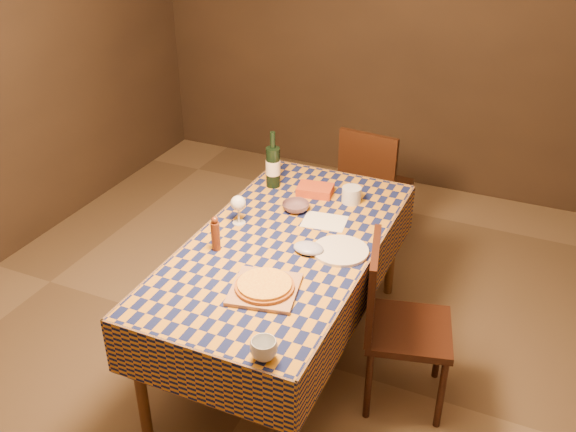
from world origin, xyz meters
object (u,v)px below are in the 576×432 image
at_px(pizza, 265,285).
at_px(wine_bottle, 273,166).
at_px(cutting_board, 265,289).
at_px(white_plate, 340,251).
at_px(chair_right, 394,317).
at_px(bowl, 296,207).
at_px(dining_table, 284,254).
at_px(chair_far, 372,182).

distance_m(pizza, wine_bottle, 1.09).
bearing_deg(cutting_board, white_plate, 65.54).
bearing_deg(chair_right, bowl, 150.72).
xyz_separation_m(dining_table, pizza, (0.10, -0.43, 0.11)).
distance_m(bowl, chair_right, 0.86).
bearing_deg(dining_table, chair_right, -5.82).
distance_m(wine_bottle, chair_right, 1.21).
height_order(dining_table, bowl, bowl).
height_order(wine_bottle, white_plate, wine_bottle).
xyz_separation_m(wine_bottle, white_plate, (0.63, -0.54, -0.12)).
relative_size(bowl, wine_bottle, 0.44).
height_order(bowl, wine_bottle, wine_bottle).
bearing_deg(cutting_board, wine_bottle, 113.07).
height_order(bowl, chair_far, chair_far).
distance_m(chair_far, chair_right, 1.51).
bearing_deg(wine_bottle, pizza, -66.93).
distance_m(cutting_board, bowl, 0.79).
bearing_deg(pizza, bowl, 102.82).
height_order(white_plate, chair_far, chair_far).
xyz_separation_m(cutting_board, white_plate, (0.21, 0.46, -0.00)).
relative_size(cutting_board, chair_right, 0.33).
bearing_deg(pizza, chair_right, 34.46).
bearing_deg(white_plate, pizza, -114.46).
xyz_separation_m(white_plate, chair_right, (0.33, -0.09, -0.26)).
distance_m(pizza, bowl, 0.79).
bearing_deg(white_plate, bowl, 141.24).
xyz_separation_m(pizza, white_plate, (0.21, 0.46, -0.02)).
bearing_deg(wine_bottle, chair_right, -33.26).
bearing_deg(cutting_board, dining_table, 102.49).
bearing_deg(chair_far, wine_bottle, -117.52).
bearing_deg(pizza, wine_bottle, 113.07).
bearing_deg(chair_right, wine_bottle, 146.74).
distance_m(dining_table, bowl, 0.36).
relative_size(pizza, white_plate, 1.13).
height_order(dining_table, wine_bottle, wine_bottle).
height_order(bowl, white_plate, bowl).
xyz_separation_m(cutting_board, chair_right, (0.54, 0.37, -0.26)).
distance_m(cutting_board, chair_right, 0.70).
distance_m(bowl, white_plate, 0.49).
bearing_deg(bowl, chair_right, -29.28).
relative_size(white_plate, chair_far, 0.31).
relative_size(cutting_board, wine_bottle, 0.87).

